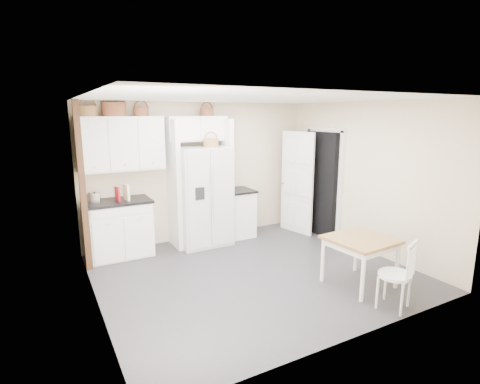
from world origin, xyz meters
TOP-DOWN VIEW (x-y plane):
  - floor at (0.00, 0.00)m, footprint 4.50×4.50m
  - ceiling at (0.00, 0.00)m, footprint 4.50×4.50m
  - wall_back at (0.00, 2.00)m, footprint 4.50×0.00m
  - wall_left at (-2.25, 0.00)m, footprint 0.00×4.00m
  - wall_right at (2.25, 0.00)m, footprint 0.00×4.00m
  - refrigerator at (-0.15, 1.60)m, footprint 0.94×0.75m
  - base_cab_left at (-1.64, 1.70)m, footprint 1.01×0.64m
  - base_cab_right at (0.64, 1.70)m, footprint 0.51×0.61m
  - dining_table at (1.10, -1.07)m, footprint 0.89×0.89m
  - windsor_chair at (0.99, -1.75)m, footprint 0.55×0.53m
  - counter_left at (-1.64, 1.70)m, footprint 1.05×0.68m
  - counter_right at (0.64, 1.70)m, footprint 0.55×0.65m
  - toaster at (-2.04, 1.65)m, footprint 0.28×0.21m
  - cookbook_red at (-1.65, 1.62)m, footprint 0.06×0.16m
  - cookbook_cream at (-1.51, 1.62)m, footprint 0.07×0.18m
  - basket_upper_a at (-1.98, 1.83)m, footprint 0.29×0.29m
  - basket_upper_b at (-1.58, 1.83)m, footprint 0.39×0.39m
  - basket_upper_c at (-1.14, 1.83)m, footprint 0.25×0.25m
  - basket_bridge_b at (0.07, 1.83)m, footprint 0.25×0.25m
  - basket_fridge_b at (-0.01, 1.50)m, footprint 0.27×0.27m
  - upper_cabinet at (-1.50, 1.83)m, footprint 1.40×0.34m
  - bridge_cabinet at (-0.15, 1.83)m, footprint 1.12×0.34m
  - fridge_panel_left at (-0.66, 1.70)m, footprint 0.08×0.60m
  - fridge_panel_right at (0.36, 1.70)m, footprint 0.08×0.60m
  - trim_post at (-2.20, 1.35)m, footprint 0.09×0.09m
  - doorway_void at (2.16, 1.00)m, footprint 0.18×0.85m
  - door_slab at (1.80, 1.33)m, footprint 0.21×0.79m

SIDE VIEW (x-z plane):
  - floor at x=0.00m, z-range 0.00..0.00m
  - dining_table at x=1.10m, z-range 0.00..0.69m
  - windsor_chair at x=0.99m, z-range 0.00..0.88m
  - base_cab_right at x=0.64m, z-range 0.00..0.90m
  - base_cab_left at x=-1.64m, z-range 0.00..0.93m
  - refrigerator at x=-0.15m, z-range 0.00..1.81m
  - counter_right at x=0.64m, z-range 0.90..0.94m
  - counter_left at x=-1.64m, z-range 0.93..0.98m
  - doorway_void at x=2.16m, z-range 0.00..2.05m
  - door_slab at x=1.80m, z-range 0.00..2.05m
  - toaster at x=-2.04m, z-range 0.98..1.15m
  - cookbook_red at x=-1.65m, z-range 0.98..1.21m
  - cookbook_cream at x=-1.51m, z-range 0.98..1.24m
  - fridge_panel_left at x=-0.66m, z-range 0.00..2.30m
  - fridge_panel_right at x=0.36m, z-range 0.00..2.30m
  - wall_back at x=0.00m, z-range -0.95..3.55m
  - wall_left at x=-2.25m, z-range -0.70..3.30m
  - wall_right at x=2.25m, z-range -0.70..3.30m
  - trim_post at x=-2.20m, z-range 0.00..2.60m
  - basket_fridge_b at x=-0.01m, z-range 1.81..1.96m
  - upper_cabinet at x=-1.50m, z-range 1.45..2.35m
  - bridge_cabinet at x=-0.15m, z-range 1.90..2.35m
  - basket_bridge_b at x=0.07m, z-range 2.35..2.49m
  - basket_upper_c at x=-1.14m, z-range 2.35..2.50m
  - basket_upper_a at x=-1.98m, z-range 2.35..2.52m
  - basket_upper_b at x=-1.58m, z-range 2.35..2.58m
  - ceiling at x=0.00m, z-range 2.60..2.60m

